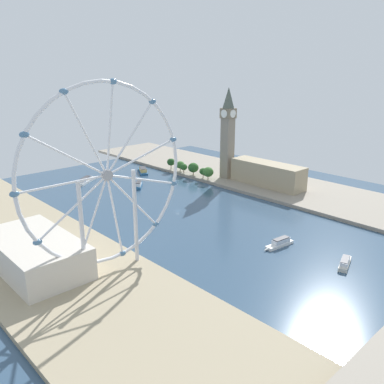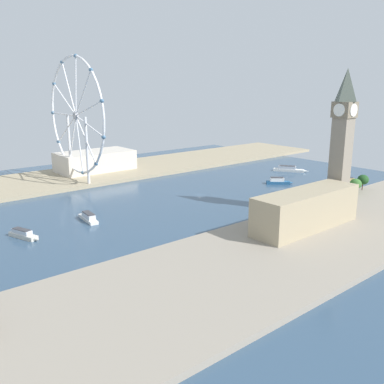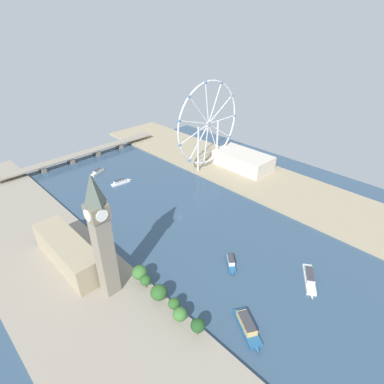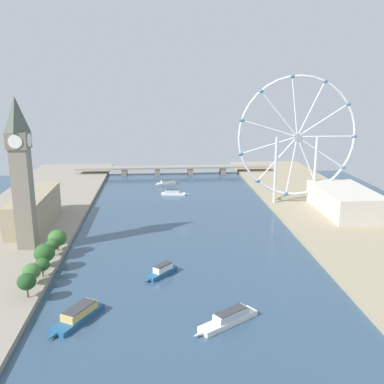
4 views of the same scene
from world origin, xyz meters
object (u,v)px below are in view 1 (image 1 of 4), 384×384
Objects in this scene: parliament_block at (267,174)px; tour_boat_3 at (345,262)px; ferris_wheel at (107,177)px; tour_boat_1 at (280,243)px; clock_tower at (228,132)px; tour_boat_0 at (86,180)px; tour_boat_4 at (143,171)px; riverside_hall at (35,253)px; tour_boat_2 at (139,185)px.

parliament_block is 3.29× the size of tour_boat_3.
ferris_wheel is 4.59× the size of tour_boat_3.
tour_boat_1 is (105.89, 90.69, -12.26)m from parliament_block.
clock_tower is 3.99× the size of tour_boat_3.
tour_boat_0 is 68.32m from tour_boat_4.
riverside_hall is at bearing 158.03° from tour_boat_4.
ferris_wheel reaches higher than tour_boat_1.
ferris_wheel is 65.85m from riverside_hall.
ferris_wheel reaches higher than tour_boat_3.
parliament_block is at bearing -83.12° from tour_boat_0.
tour_boat_2 reaches higher than tour_boat_4.
clock_tower is 1.21× the size of parliament_block.
riverside_hall reaches higher than tour_boat_3.
tour_boat_2 is at bearing 69.18° from tour_boat_3.
tour_boat_0 is 1.01× the size of tour_boat_4.
tour_boat_2 is 0.65× the size of tour_boat_4.
parliament_block is 2.87× the size of tour_boat_1.
tour_boat_3 is at bearing 103.62° from tour_boat_1.
tour_boat_4 is at bearing 1.10° from tour_boat_2.
clock_tower is 245.25m from riverside_hall.
tour_boat_4 is (-38.49, -45.13, 0.05)m from tour_boat_2.
tour_boat_1 is (-136.77, 77.24, -10.21)m from riverside_hall.
tour_boat_3 is at bearing -119.14° from tour_boat_0.
parliament_block reaches higher than tour_boat_2.
ferris_wheel reaches higher than parliament_block.
ferris_wheel reaches higher than riverside_hall.
clock_tower is at bearing -73.73° from tour_boat_0.
tour_boat_2 is (84.95, -42.66, -49.62)m from clock_tower.
tour_boat_2 is at bearing 169.29° from tour_boat_4.
tour_boat_0 is 60.70m from tour_boat_2.
tour_boat_2 reaches higher than tour_boat_3.
ferris_wheel reaches higher than clock_tower.
clock_tower is 1.29× the size of riverside_hall.
tour_boat_4 is (-67.85, 8.00, 0.18)m from tour_boat_0.
tour_boat_3 is (-110.34, 89.02, -57.65)m from ferris_wheel.
riverside_hall is 187.61m from tour_boat_3.
ferris_wheel is (210.48, 46.00, 45.29)m from parliament_block.
clock_tower is 2.93× the size of tour_boat_0.
tour_boat_2 is (-117.21, -135.70, -57.35)m from ferris_wheel.
tour_boat_3 is at bearing -159.79° from tour_boat_4.
tour_boat_2 is at bearing -145.38° from riverside_hall.
tour_boat_2 is at bearing -43.88° from parliament_block.
tour_boat_0 is at bearing 70.48° from tour_boat_2.
parliament_block reaches higher than tour_boat_0.
riverside_hall is at bearing 166.18° from tour_boat_2.
clock_tower is 0.87× the size of ferris_wheel.
tour_boat_1 is (-16.73, 233.52, -0.08)m from tour_boat_0.
clock_tower is at bearing -75.11° from tour_boat_2.
tour_boat_1 is at bearing -142.45° from tour_boat_2.
parliament_block is at bearing -133.20° from tour_boat_1.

